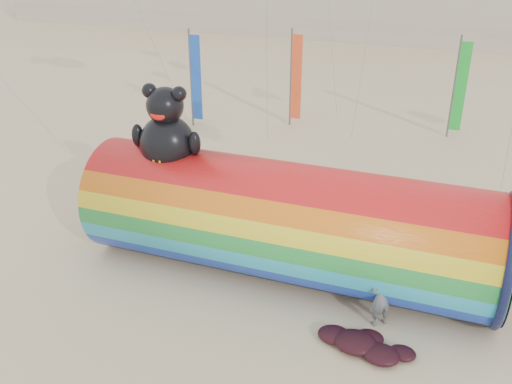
% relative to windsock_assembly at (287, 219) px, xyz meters
% --- Properties ---
extents(ground, '(160.00, 160.00, 0.00)m').
position_rel_windsock_assembly_xyz_m(ground, '(-1.73, -0.94, -1.94)').
color(ground, '#CCB58C').
rests_on(ground, ground).
extents(windsock_assembly, '(12.69, 3.87, 5.85)m').
position_rel_windsock_assembly_xyz_m(windsock_assembly, '(0.00, 0.00, 0.00)').
color(windsock_assembly, red).
rests_on(windsock_assembly, ground).
extents(kite_handler, '(0.77, 0.76, 1.80)m').
position_rel_windsock_assembly_xyz_m(kite_handler, '(3.23, -1.57, -1.04)').
color(kite_handler, slate).
rests_on(kite_handler, ground).
extents(fabric_bundle, '(2.62, 1.35, 0.41)m').
position_rel_windsock_assembly_xyz_m(fabric_bundle, '(3.02, -2.77, -1.77)').
color(fabric_bundle, '#350913').
rests_on(fabric_bundle, ground).
extents(festival_banners, '(13.82, 3.11, 5.20)m').
position_rel_windsock_assembly_xyz_m(festival_banners, '(-2.91, 13.62, 0.70)').
color(festival_banners, '#59595E').
rests_on(festival_banners, ground).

